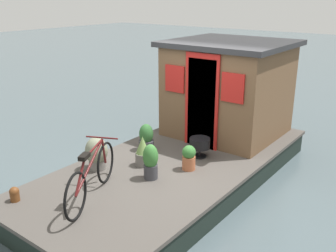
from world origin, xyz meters
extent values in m
plane|color=#4C5B60|center=(0.00, 0.00, 0.00)|extent=(60.00, 60.00, 0.00)
cube|color=#4C4742|center=(0.00, 0.00, 0.42)|extent=(5.90, 2.65, 0.06)
cube|color=black|center=(0.00, 0.00, 0.20)|extent=(5.79, 2.59, 0.39)
cube|color=brown|center=(1.85, 0.00, 1.36)|extent=(1.99, 2.09, 1.83)
cube|color=#28282B|center=(1.85, 0.00, 2.33)|extent=(2.19, 2.29, 0.10)
cube|color=#19334C|center=(0.84, 0.00, 1.30)|extent=(0.04, 0.60, 1.70)
cube|color=red|center=(0.83, 0.00, 1.35)|extent=(0.03, 0.72, 1.80)
cube|color=red|center=(0.84, -0.63, 1.70)|extent=(0.03, 0.44, 0.52)
cube|color=red|center=(0.84, 0.63, 1.70)|extent=(0.03, 0.44, 0.52)
torus|color=black|center=(-1.31, 0.38, 0.78)|extent=(0.60, 0.31, 0.65)
torus|color=black|center=(-2.28, -0.09, 0.78)|extent=(0.60, 0.31, 0.65)
cylinder|color=#4C1414|center=(-1.83, 0.13, 0.98)|extent=(0.92, 0.46, 0.45)
cylinder|color=#4C1414|center=(-1.68, 0.20, 1.17)|extent=(0.60, 0.31, 0.06)
cylinder|color=#4C1414|center=(-2.12, -0.01, 0.97)|extent=(0.35, 0.19, 0.41)
cylinder|color=#4C1414|center=(-1.35, 0.36, 0.98)|extent=(0.13, 0.08, 0.42)
cube|color=black|center=(-1.97, 0.06, 1.19)|extent=(0.22, 0.18, 0.06)
cylinder|color=#4C1414|center=(-1.38, 0.34, 1.22)|extent=(0.24, 0.46, 0.02)
cylinder|color=#38383D|center=(-0.80, -0.11, 0.57)|extent=(0.22, 0.22, 0.24)
ellipsoid|color=#387533|center=(-0.80, -0.11, 0.83)|extent=(0.24, 0.24, 0.41)
cylinder|color=slate|center=(-0.50, 0.31, 0.56)|extent=(0.26, 0.26, 0.22)
cone|color=#70934C|center=(-0.50, 0.31, 0.83)|extent=(0.23, 0.23, 0.30)
cylinder|color=slate|center=(-1.08, 0.83, 0.54)|extent=(0.28, 0.28, 0.17)
ellipsoid|color=gray|center=(-1.08, 0.83, 0.78)|extent=(0.38, 0.38, 0.47)
cylinder|color=#B2603D|center=(-0.15, -0.40, 0.57)|extent=(0.22, 0.22, 0.23)
sphere|color=#387533|center=(-0.15, -0.40, 0.76)|extent=(0.23, 0.23, 0.23)
cylinder|color=#38383D|center=(0.07, 0.72, 0.54)|extent=(0.29, 0.29, 0.18)
ellipsoid|color=#2D602D|center=(0.07, 0.72, 0.77)|extent=(0.27, 0.27, 0.38)
cylinder|color=black|center=(0.41, -0.26, 0.71)|extent=(0.37, 0.37, 0.18)
cylinder|color=black|center=(0.41, -0.26, 0.54)|extent=(0.04, 0.04, 0.17)
cylinder|color=black|center=(0.41, -0.26, 0.46)|extent=(0.26, 0.26, 0.02)
cylinder|color=brown|center=(-2.52, 0.97, 0.52)|extent=(0.13, 0.13, 0.15)
sphere|color=brown|center=(-2.52, 0.97, 0.60)|extent=(0.14, 0.14, 0.14)
camera|label=1|loc=(-5.04, -3.70, 3.25)|focal=40.99mm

